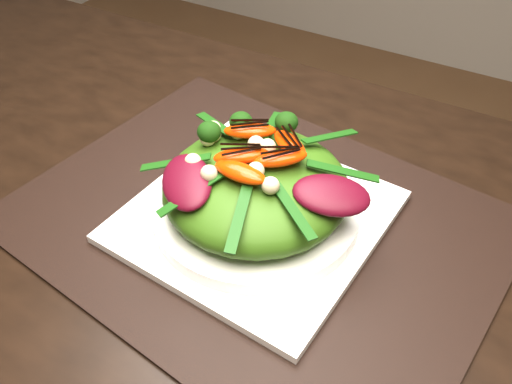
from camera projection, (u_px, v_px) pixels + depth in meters
The scene contains 10 objects.
dining_table at pixel (224, 289), 0.59m from camera, with size 1.60×0.90×0.75m, color black.
placemat at pixel (256, 220), 0.63m from camera, with size 0.54×0.41×0.00m, color black.
plate_base at pixel (256, 216), 0.63m from camera, with size 0.27×0.27×0.01m, color white.
salad_bowl at pixel (256, 207), 0.62m from camera, with size 0.24×0.24×0.02m, color white.
lettuce_mound at pixel (256, 186), 0.60m from camera, with size 0.21×0.21×0.07m, color #386011.
radicchio_leaf at pixel (332, 195), 0.55m from camera, with size 0.08×0.05×0.02m, color #430713.
orange_segment at pixel (268, 141), 0.59m from camera, with size 0.06×0.02×0.02m, color red.
broccoli_floret at pixel (233, 125), 0.60m from camera, with size 0.04×0.04×0.04m, color black.
macadamia_nut at pixel (274, 186), 0.54m from camera, with size 0.02×0.02×0.02m, color beige.
balsamic_drizzle at pixel (268, 135), 0.58m from camera, with size 0.05×0.00×0.00m, color black.
Camera 1 is at (0.21, -0.30, 1.20)m, focal length 38.00 mm.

